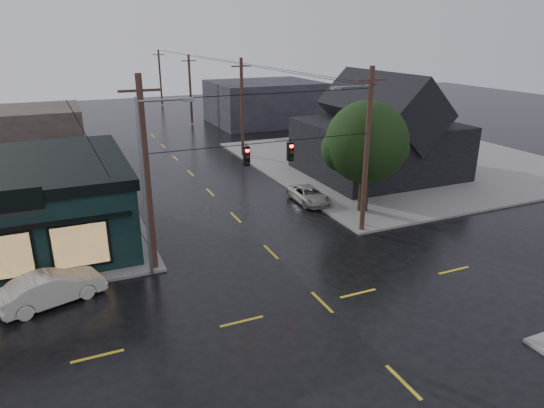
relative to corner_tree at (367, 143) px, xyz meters
name	(u,v)px	position (x,y,z in m)	size (l,w,h in m)	color
ground_plane	(322,302)	(-8.52, -9.45, -4.95)	(160.00, 160.00, 0.00)	black
sidewalk_ne	(401,160)	(11.48, 10.55, -4.87)	(28.00, 28.00, 0.15)	gray
ne_building	(380,124)	(6.48, 7.55, -0.48)	(12.60, 11.60, 8.75)	black
corner_tree	(367,143)	(0.00, 0.00, 0.00)	(5.58, 5.58, 7.62)	black
utility_pole_nw	(156,269)	(-15.02, -2.95, -4.95)	(2.00, 0.32, 10.15)	#351E17
utility_pole_ne	(361,231)	(-2.02, -2.95, -4.95)	(2.00, 0.32, 10.15)	#351E17
utility_pole_far_a	(243,156)	(-2.02, 18.55, -4.95)	(2.00, 0.32, 9.65)	#351E17
utility_pole_far_b	(192,124)	(-2.02, 38.55, -4.95)	(2.00, 0.32, 9.15)	#351E17
utility_pole_far_c	(162,105)	(-2.02, 58.55, -4.95)	(2.00, 0.32, 9.15)	#351E17
span_signal_assembly	(269,153)	(-8.43, -2.95, 0.75)	(13.00, 0.48, 1.23)	black
streetlight_nw	(152,276)	(-15.32, -3.65, -4.95)	(5.40, 0.30, 9.15)	gray
streetlight_ne	(362,226)	(-1.52, -2.25, -4.95)	(5.40, 0.30, 9.15)	gray
bg_building_west	(21,130)	(-22.52, 30.55, -2.75)	(12.00, 10.00, 4.40)	#332825
bg_building_east	(264,102)	(7.48, 35.55, -2.15)	(14.00, 12.00, 5.60)	#232427
sedan_cream	(52,288)	(-20.03, -4.46, -4.18)	(1.63, 4.67, 1.54)	beige
suv_silver	(309,195)	(-2.52, 3.28, -4.36)	(1.95, 4.24, 1.18)	#98968C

